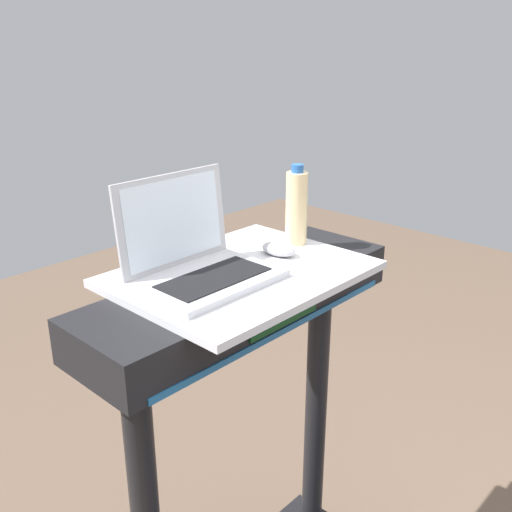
% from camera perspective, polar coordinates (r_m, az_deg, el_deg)
% --- Properties ---
extents(desk_board, '(0.61, 0.47, 0.02)m').
position_cam_1_polar(desk_board, '(1.45, -1.44, -1.74)').
color(desk_board, silver).
rests_on(desk_board, treadmill_base).
extents(laptop, '(0.33, 0.25, 0.24)m').
position_cam_1_polar(laptop, '(1.38, -5.78, -0.35)').
color(laptop, '#B7B7BC').
rests_on(laptop, desk_board).
extents(computer_mouse, '(0.07, 0.11, 0.03)m').
position_cam_1_polar(computer_mouse, '(1.54, 2.22, 0.68)').
color(computer_mouse, '#B2B2B7').
rests_on(computer_mouse, desk_board).
extents(water_bottle, '(0.06, 0.06, 0.22)m').
position_cam_1_polar(water_bottle, '(1.61, 4.00, 4.81)').
color(water_bottle, beige).
rests_on(water_bottle, desk_board).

